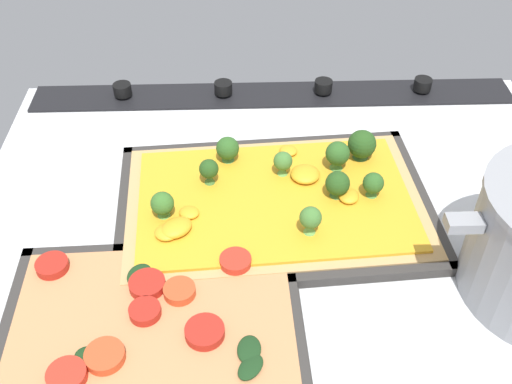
{
  "coord_description": "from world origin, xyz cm",
  "views": [
    {
      "loc": [
        5.38,
        52.21,
        52.1
      ],
      "look_at": [
        3.7,
        0.65,
        5.92
      ],
      "focal_mm": 42.13,
      "sensor_mm": 36.0,
      "label": 1
    }
  ],
  "objects_px": {
    "broccoli_pizza": "(278,196)",
    "veggie_pizza_back": "(150,330)",
    "baking_tray_back": "(153,335)",
    "baking_tray_front": "(274,207)"
  },
  "relations": [
    {
      "from": "baking_tray_front",
      "to": "veggie_pizza_back",
      "type": "xyz_separation_m",
      "value": [
        0.14,
        0.19,
        0.01
      ]
    },
    {
      "from": "baking_tray_back",
      "to": "veggie_pizza_back",
      "type": "xyz_separation_m",
      "value": [
        0.0,
        -0.0,
        0.01
      ]
    },
    {
      "from": "veggie_pizza_back",
      "to": "baking_tray_back",
      "type": "bearing_deg",
      "value": 143.89
    },
    {
      "from": "baking_tray_back",
      "to": "veggie_pizza_back",
      "type": "height_order",
      "value": "veggie_pizza_back"
    },
    {
      "from": "broccoli_pizza",
      "to": "veggie_pizza_back",
      "type": "bearing_deg",
      "value": 53.53
    },
    {
      "from": "broccoli_pizza",
      "to": "baking_tray_back",
      "type": "distance_m",
      "value": 0.24
    },
    {
      "from": "baking_tray_front",
      "to": "broccoli_pizza",
      "type": "relative_size",
      "value": 1.07
    },
    {
      "from": "baking_tray_back",
      "to": "baking_tray_front",
      "type": "bearing_deg",
      "value": -125.62
    },
    {
      "from": "baking_tray_front",
      "to": "baking_tray_back",
      "type": "relative_size",
      "value": 1.27
    },
    {
      "from": "baking_tray_front",
      "to": "baking_tray_back",
      "type": "distance_m",
      "value": 0.23
    }
  ]
}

